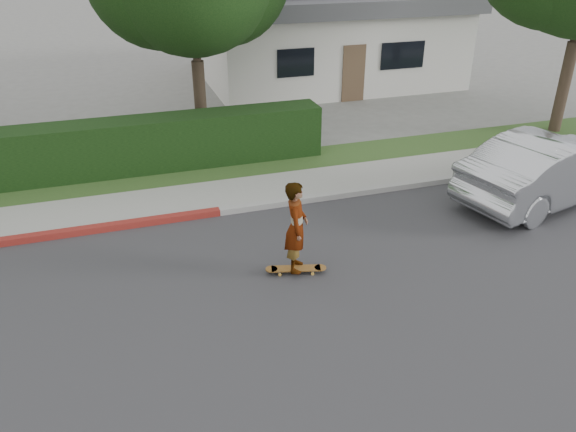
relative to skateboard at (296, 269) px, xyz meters
name	(u,v)px	position (x,y,z in m)	size (l,w,h in m)	color
ground	(210,330)	(-1.90, -1.20, -0.10)	(120.00, 120.00, 0.00)	slate
road	(210,330)	(-1.90, -1.20, -0.10)	(60.00, 8.00, 0.01)	#2D2D30
curb_far	(176,218)	(-1.90, 2.90, -0.03)	(60.00, 0.20, 0.15)	#9E9E99
sidewalk_far	(171,202)	(-1.90, 3.80, -0.04)	(60.00, 1.60, 0.12)	gray
planting_strip	(163,177)	(-1.90, 5.40, -0.05)	(60.00, 1.60, 0.10)	#2D4C1E
hedge	(38,157)	(-4.90, 6.00, 0.65)	(15.00, 1.00, 1.50)	black
house	(321,28)	(6.10, 14.80, 1.99)	(10.60, 8.60, 4.30)	beige
skateboard	(296,269)	(0.00, 0.00, 0.00)	(1.19, 0.52, 0.11)	gold
skateboarder	(296,227)	(0.00, 0.00, 0.92)	(0.66, 0.43, 1.80)	white
car_silver	(551,168)	(6.87, 1.27, 0.73)	(1.75, 5.03, 1.66)	silver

